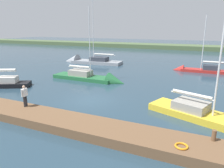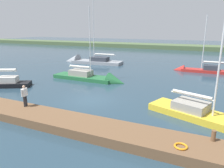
{
  "view_description": "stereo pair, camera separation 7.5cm",
  "coord_description": "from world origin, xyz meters",
  "px_view_note": "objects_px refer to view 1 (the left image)",
  "views": [
    {
      "loc": [
        -8.89,
        15.23,
        6.21
      ],
      "look_at": [
        -1.68,
        -0.96,
        1.46
      ],
      "focal_mm": 33.85,
      "sensor_mm": 36.0,
      "label": 1
    },
    {
      "loc": [
        -8.96,
        15.2,
        6.21
      ],
      "look_at": [
        -1.68,
        -0.96,
        1.46
      ],
      "focal_mm": 33.85,
      "sensor_mm": 36.0,
      "label": 2
    }
  ],
  "objects_px": {
    "life_ring_buoy": "(181,146)",
    "person_on_dock": "(25,95)",
    "mooring_post_near": "(214,135)",
    "sailboat_mid_channel": "(94,79)",
    "sailboat_inner_slip": "(86,62)",
    "sailboat_outer_mooring": "(220,123)",
    "sailboat_near_dock": "(196,70)"
  },
  "relations": [
    {
      "from": "person_on_dock",
      "to": "sailboat_inner_slip",
      "type": "bearing_deg",
      "value": 104.4
    },
    {
      "from": "life_ring_buoy",
      "to": "person_on_dock",
      "type": "height_order",
      "value": "person_on_dock"
    },
    {
      "from": "sailboat_mid_channel",
      "to": "person_on_dock",
      "type": "relative_size",
      "value": 6.02
    },
    {
      "from": "life_ring_buoy",
      "to": "person_on_dock",
      "type": "relative_size",
      "value": 0.41
    },
    {
      "from": "sailboat_near_dock",
      "to": "sailboat_inner_slip",
      "type": "relative_size",
      "value": 0.71
    },
    {
      "from": "mooring_post_near",
      "to": "person_on_dock",
      "type": "bearing_deg",
      "value": 1.26
    },
    {
      "from": "sailboat_mid_channel",
      "to": "sailboat_outer_mooring",
      "type": "height_order",
      "value": "sailboat_mid_channel"
    },
    {
      "from": "mooring_post_near",
      "to": "life_ring_buoy",
      "type": "xyz_separation_m",
      "value": [
        1.44,
        1.31,
        -0.24
      ]
    },
    {
      "from": "life_ring_buoy",
      "to": "person_on_dock",
      "type": "xyz_separation_m",
      "value": [
        11.15,
        -1.04,
        0.87
      ]
    },
    {
      "from": "life_ring_buoy",
      "to": "sailboat_near_dock",
      "type": "bearing_deg",
      "value": -88.89
    },
    {
      "from": "life_ring_buoy",
      "to": "sailboat_near_dock",
      "type": "xyz_separation_m",
      "value": [
        0.44,
        -22.81,
        -0.44
      ]
    },
    {
      "from": "sailboat_mid_channel",
      "to": "life_ring_buoy",
      "type": "bearing_deg",
      "value": -45.42
    },
    {
      "from": "mooring_post_near",
      "to": "sailboat_outer_mooring",
      "type": "distance_m",
      "value": 3.68
    },
    {
      "from": "sailboat_mid_channel",
      "to": "person_on_dock",
      "type": "xyz_separation_m",
      "value": [
        -0.29,
        11.06,
        1.37
      ]
    },
    {
      "from": "mooring_post_near",
      "to": "sailboat_outer_mooring",
      "type": "bearing_deg",
      "value": -97.86
    },
    {
      "from": "sailboat_mid_channel",
      "to": "sailboat_inner_slip",
      "type": "distance_m",
      "value": 13.35
    },
    {
      "from": "sailboat_outer_mooring",
      "to": "life_ring_buoy",
      "type": "bearing_deg",
      "value": -91.48
    },
    {
      "from": "person_on_dock",
      "to": "sailboat_outer_mooring",
      "type": "bearing_deg",
      "value": 10.68
    },
    {
      "from": "sailboat_inner_slip",
      "to": "sailboat_near_dock",
      "type": "bearing_deg",
      "value": 174.95
    },
    {
      "from": "mooring_post_near",
      "to": "sailboat_near_dock",
      "type": "xyz_separation_m",
      "value": [
        1.88,
        -21.5,
        -0.68
      ]
    },
    {
      "from": "sailboat_near_dock",
      "to": "sailboat_mid_channel",
      "type": "bearing_deg",
      "value": 43.44
    },
    {
      "from": "sailboat_mid_channel",
      "to": "person_on_dock",
      "type": "height_order",
      "value": "sailboat_mid_channel"
    },
    {
      "from": "sailboat_mid_channel",
      "to": "mooring_post_near",
      "type": "bearing_deg",
      "value": -38.77
    },
    {
      "from": "person_on_dock",
      "to": "mooring_post_near",
      "type": "bearing_deg",
      "value": -4.46
    },
    {
      "from": "sailboat_mid_channel",
      "to": "sailboat_near_dock",
      "type": "xyz_separation_m",
      "value": [
        -10.99,
        -10.72,
        0.06
      ]
    },
    {
      "from": "sailboat_near_dock",
      "to": "person_on_dock",
      "type": "distance_m",
      "value": 24.3
    },
    {
      "from": "life_ring_buoy",
      "to": "sailboat_outer_mooring",
      "type": "height_order",
      "value": "sailboat_outer_mooring"
    },
    {
      "from": "sailboat_mid_channel",
      "to": "sailboat_inner_slip",
      "type": "bearing_deg",
      "value": 126.64
    },
    {
      "from": "sailboat_inner_slip",
      "to": "sailboat_outer_mooring",
      "type": "bearing_deg",
      "value": 134.85
    },
    {
      "from": "mooring_post_near",
      "to": "life_ring_buoy",
      "type": "distance_m",
      "value": 1.96
    },
    {
      "from": "mooring_post_near",
      "to": "sailboat_inner_slip",
      "type": "bearing_deg",
      "value": -46.41
    },
    {
      "from": "sailboat_outer_mooring",
      "to": "sailboat_inner_slip",
      "type": "relative_size",
      "value": 0.74
    }
  ]
}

